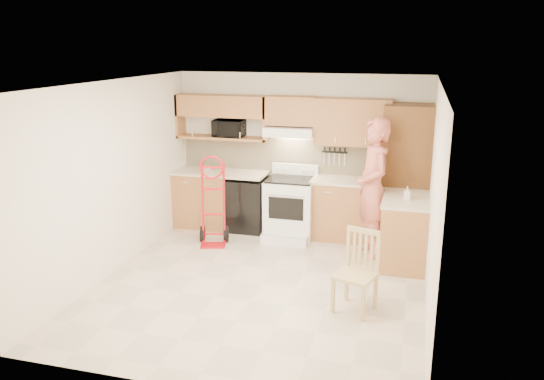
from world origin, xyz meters
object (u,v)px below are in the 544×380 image
at_px(dining_chair, 355,273).
at_px(microwave, 229,128).
at_px(hand_truck, 213,205).
at_px(range, 290,203).
at_px(person, 373,188).

bearing_deg(dining_chair, microwave, 150.74).
distance_m(microwave, hand_truck, 1.37).
relative_size(range, dining_chair, 1.18).
relative_size(range, person, 0.56).
height_order(range, person, person).
relative_size(person, dining_chair, 2.12).
bearing_deg(microwave, hand_truck, -87.18).
bearing_deg(range, person, -17.88).
xyz_separation_m(range, dining_chair, (1.27, -2.17, -0.08)).
height_order(microwave, person, person).
distance_m(person, dining_chair, 1.83).
height_order(range, dining_chair, range).
distance_m(microwave, range, 1.56).
relative_size(range, hand_truck, 0.89).
distance_m(range, person, 1.42).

